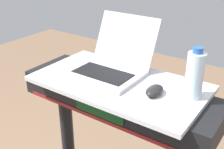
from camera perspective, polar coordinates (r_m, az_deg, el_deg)
The scene contains 4 objects.
desk_board at distance 1.24m, azimuth 1.33°, elevation -1.71°, with size 0.74×0.41×0.02m, color silver.
laptop at distance 1.30m, azimuth 0.03°, elevation 2.53°, with size 0.31×0.34×0.24m.
computer_mouse at distance 1.13m, azimuth 8.50°, elevation -3.20°, with size 0.06×0.10×0.03m, color black.
water_bottle at distance 1.11m, azimuth 16.22°, elevation -0.06°, with size 0.07×0.07×0.20m.
Camera 1 is at (0.61, -0.22, 1.75)m, focal length 45.66 mm.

